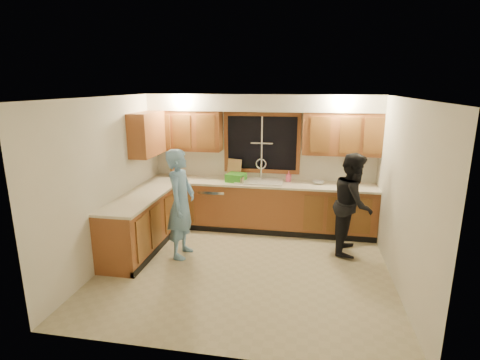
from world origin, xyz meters
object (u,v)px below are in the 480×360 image
man (181,204)px  soap_bottle (289,176)px  woman (353,204)px  knife_block (174,171)px  dish_crate (236,178)px  dishwasher (215,206)px  stove (124,237)px  bowl (318,182)px  sink (259,185)px

man → soap_bottle: (1.59, 1.48, 0.15)m
woman → knife_block: 3.37m
dish_crate → soap_bottle: soap_bottle is taller
dishwasher → stove: stove is taller
soap_bottle → bowl: (0.54, -0.08, -0.07)m
stove → man: (0.74, 0.49, 0.41)m
stove → knife_block: bearing=86.3°
sink → woman: 1.75m
sink → dishwasher: size_ratio=1.05×
man → soap_bottle: man is taller
knife_block → soap_bottle: 2.20m
stove → man: 0.98m
knife_block → bowl: knife_block is taller
man → sink: bearing=-36.4°
woman → soap_bottle: 1.38m
sink → dish_crate: sink is taller
woman → bowl: size_ratio=7.69×
dishwasher → dish_crate: (0.42, -0.03, 0.59)m
dishwasher → knife_block: (-0.83, 0.09, 0.63)m
dish_crate → soap_bottle: size_ratio=1.67×
sink → dishwasher: sink is taller
stove → knife_block: knife_block is taller
stove → knife_block: (0.12, 1.90, 0.59)m
dishwasher → man: man is taller
woman → man: bearing=112.1°
woman → soap_bottle: size_ratio=8.49×
woman → sink: bearing=74.9°
woman → knife_block: bearing=85.3°
man → dish_crate: 1.44m
sink → woman: (1.60, -0.71, -0.05)m
man → dish_crate: (0.63, 1.29, 0.13)m
sink → knife_block: sink is taller
knife_block → stove: bearing=-136.8°
sink → dish_crate: (-0.43, -0.04, 0.13)m
man → woman: size_ratio=1.05×
man → bowl: size_ratio=8.11×
woman → dish_crate: size_ratio=5.08×
dish_crate → woman: bearing=-18.1°
stove → woman: (3.40, 1.11, 0.37)m
man → soap_bottle: 2.18m
sink → woman: woman is taller
knife_block → bowl: bearing=-43.4°
woman → knife_block: (-3.27, 0.79, 0.22)m
stove → bowl: bearing=33.3°
sink → dishwasher: (-0.85, -0.01, -0.45)m
sink → man: bearing=-128.4°
stove → knife_block: 1.99m
stove → soap_bottle: soap_bottle is taller
sink → dish_crate: bearing=-174.1°
stove → man: bearing=33.3°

